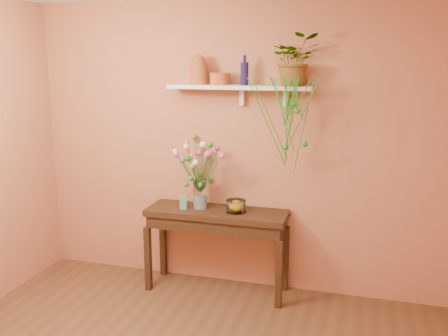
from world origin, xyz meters
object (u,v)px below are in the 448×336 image
spider_plant (295,60)px  glass_bowl (236,206)px  sideboard (217,222)px  blue_bottle (244,73)px  terracotta_jug (199,70)px  glass_vase (200,196)px  bouquet (199,159)px

spider_plant → glass_bowl: bearing=-169.5°
sideboard → blue_bottle: bearing=20.3°
sideboard → terracotta_jug: terracotta_jug is taller
terracotta_jug → spider_plant: size_ratio=0.60×
terracotta_jug → blue_bottle: terracotta_jug is taller
terracotta_jug → sideboard: bearing=-23.6°
terracotta_jug → glass_vase: bearing=-69.8°
glass_vase → sideboard: bearing=-4.9°
blue_bottle → glass_vase: size_ratio=0.96×
bouquet → terracotta_jug: bearing=107.9°
blue_bottle → spider_plant: spider_plant is taller
glass_vase → bouquet: bearing=-77.2°
terracotta_jug → bouquet: terracotta_jug is taller
glass_vase → glass_bowl: (0.35, -0.01, -0.06)m
terracotta_jug → spider_plant: 0.87m
glass_bowl → sideboard: bearing=-179.4°
terracotta_jug → glass_vase: terracotta_jug is taller
glass_vase → glass_bowl: glass_vase is taller
spider_plant → glass_vase: spider_plant is taller
terracotta_jug → bouquet: bearing=-72.1°
bouquet → blue_bottle: bearing=15.0°
bouquet → glass_bowl: size_ratio=2.84×
bouquet → glass_bowl: bouquet is taller
blue_bottle → spider_plant: (0.44, 0.01, 0.11)m
terracotta_jug → glass_bowl: bearing=-12.2°
terracotta_jug → blue_bottle: 0.42m
sideboard → glass_bowl: (0.18, 0.00, 0.17)m
blue_bottle → glass_bowl: blue_bottle is taller
blue_bottle → spider_plant: bearing=0.8°
glass_vase → glass_bowl: 0.35m
spider_plant → bouquet: (-0.83, -0.11, -0.89)m
sideboard → glass_vase: bearing=175.1°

